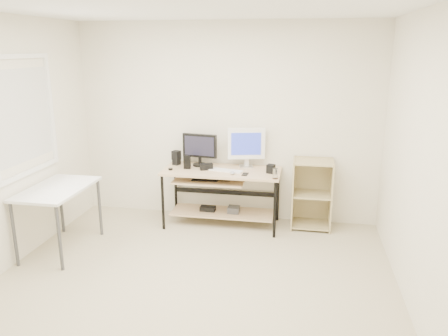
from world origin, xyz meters
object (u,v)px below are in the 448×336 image
desk (220,185)px  side_table (58,194)px  shelf_unit (312,193)px  white_imac (246,145)px  audio_controller (187,162)px  black_monitor (200,148)px

desk → side_table: size_ratio=1.50×
shelf_unit → white_imac: 1.05m
desk → audio_controller: (-0.42, -0.03, 0.30)m
black_monitor → white_imac: bearing=11.8°
desk → audio_controller: size_ratio=8.40×
audio_controller → side_table: bearing=-145.9°
shelf_unit → audio_controller: (-1.60, -0.19, 0.39)m
side_table → black_monitor: size_ratio=2.15×
shelf_unit → audio_controller: bearing=-173.3°
shelf_unit → white_imac: (-0.86, 0.03, 0.60)m
desk → shelf_unit: 1.19m
side_table → black_monitor: (1.36, 1.21, 0.32)m
black_monitor → desk: bearing=-19.2°
side_table → desk: bearing=32.7°
white_imac → audio_controller: (-0.74, -0.22, -0.21)m
side_table → shelf_unit: size_ratio=1.11×
white_imac → audio_controller: size_ratio=2.90×
black_monitor → audio_controller: bearing=-117.0°
black_monitor → white_imac: 0.62m
side_table → white_imac: bearing=32.5°
desk → black_monitor: bearing=152.9°
black_monitor → side_table: bearing=-130.3°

